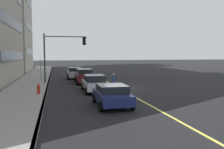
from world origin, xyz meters
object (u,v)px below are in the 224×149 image
at_px(car_silver, 75,73).
at_px(street_sign_post, 41,69).
at_px(pedestrian_with_backpack, 114,80).
at_px(car_white, 94,83).
at_px(traffic_light_mast, 62,49).
at_px(car_navy, 112,95).
at_px(fire_hydrant, 39,90).
at_px(car_maroon, 84,76).

distance_m(car_silver, street_sign_post, 5.62).
relative_size(pedestrian_with_backpack, street_sign_post, 0.59).
xyz_separation_m(car_white, car_silver, (11.58, 0.81, 0.04)).
relative_size(car_white, traffic_light_mast, 0.84).
height_order(car_navy, car_silver, car_silver).
xyz_separation_m(car_navy, traffic_light_mast, (12.52, 2.79, 3.06)).
bearing_deg(car_silver, fire_hydrant, 163.46).
height_order(car_silver, street_sign_post, street_sign_post).
bearing_deg(car_navy, car_white, 1.76).
distance_m(car_navy, car_maroon, 12.38).
xyz_separation_m(car_maroon, street_sign_post, (1.62, 4.72, 0.75)).
bearing_deg(car_navy, car_maroon, 1.77).
height_order(car_silver, traffic_light_mast, traffic_light_mast).
height_order(pedestrian_with_backpack, fire_hydrant, pedestrian_with_backpack).
distance_m(car_navy, traffic_light_mast, 13.18).
xyz_separation_m(car_silver, pedestrian_with_backpack, (-11.08, -2.72, 0.12)).
xyz_separation_m(car_white, traffic_light_mast, (6.34, 2.60, 3.04)).
bearing_deg(car_white, street_sign_post, 32.13).
xyz_separation_m(traffic_light_mast, street_sign_post, (1.48, 2.31, -2.20)).
distance_m(car_white, fire_hydrant, 4.76).
height_order(car_maroon, traffic_light_mast, traffic_light_mast).
bearing_deg(traffic_light_mast, fire_hydrant, 165.09).
bearing_deg(car_white, car_maroon, 1.78).
xyz_separation_m(car_maroon, pedestrian_with_backpack, (-5.70, -2.10, 0.07)).
bearing_deg(car_white, car_silver, 4.01).
bearing_deg(car_white, pedestrian_with_backpack, -75.38).
bearing_deg(car_navy, pedestrian_with_backpack, -14.42).
relative_size(car_maroon, car_silver, 1.07).
xyz_separation_m(car_silver, fire_hydrant, (-12.77, 3.79, -0.32)).
xyz_separation_m(pedestrian_with_backpack, street_sign_post, (7.32, 6.81, 0.68)).
height_order(car_maroon, street_sign_post, street_sign_post).
bearing_deg(fire_hydrant, street_sign_post, 1.94).
bearing_deg(car_maroon, traffic_light_mast, 86.61).
xyz_separation_m(car_white, car_maroon, (6.20, 0.19, 0.09)).
distance_m(pedestrian_with_backpack, street_sign_post, 10.02).
relative_size(car_navy, pedestrian_with_backpack, 2.58).
xyz_separation_m(car_silver, traffic_light_mast, (-5.24, 1.79, 3.00)).
distance_m(car_navy, car_silver, 17.78).
relative_size(car_navy, fire_hydrant, 4.31).
bearing_deg(car_maroon, car_navy, -178.23).
relative_size(car_silver, traffic_light_mast, 0.75).
height_order(car_navy, traffic_light_mast, traffic_light_mast).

